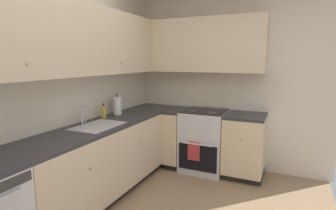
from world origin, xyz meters
The scene contains 13 objects.
wall_back centered at (0.00, 1.44, 1.33)m, with size 4.23×0.05×2.65m, color beige.
wall_right centered at (2.09, 0.00, 1.33)m, with size 0.05×2.93×2.65m, color beige.
lower_cabinets_back centered at (0.41, 1.12, 0.43)m, with size 2.11×0.62×0.85m.
countertop_back centered at (0.41, 1.12, 0.87)m, with size 3.32×0.60×0.04m, color #2D2D33.
lower_cabinets_right centered at (1.77, 0.00, 0.43)m, with size 0.62×1.40×0.85m.
countertop_right centered at (1.77, 0.00, 0.87)m, with size 0.60×1.40×0.03m.
oven_range centered at (1.78, 0.25, 0.45)m, with size 0.68×0.62×1.03m.
upper_cabinets_back centered at (0.25, 1.26, 1.83)m, with size 3.00×0.34×0.77m.
upper_cabinets_right centered at (1.91, 0.44, 1.83)m, with size 0.32×1.95×0.77m.
sink centered at (0.42, 1.09, 0.84)m, with size 0.58×0.40×0.10m.
faucet centered at (0.42, 1.29, 1.02)m, with size 0.07×0.16×0.22m.
soap_bottle centered at (0.78, 1.30, 0.97)m, with size 0.06×0.06×0.19m.
paper_towel_roll centered at (1.05, 1.28, 1.00)m, with size 0.11×0.11×0.30m.
Camera 1 is at (-1.92, -0.85, 1.61)m, focal length 28.62 mm.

